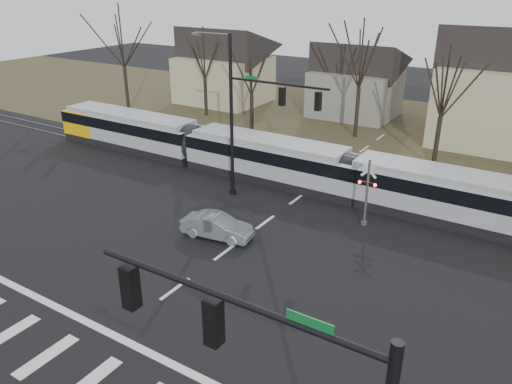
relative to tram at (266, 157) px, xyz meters
The scene contains 14 objects.
ground 16.48m from the tram, 77.33° to the right, with size 140.00×140.00×0.00m, color black.
grass_verge 16.48m from the tram, 77.33° to the left, with size 140.00×28.00×0.01m, color #38331E.
crosswalk 20.39m from the tram, 79.80° to the right, with size 27.00×2.60×0.01m.
stop_line 18.23m from the tram, 78.57° to the right, with size 28.00×0.35×0.01m, color silver.
lane_dashes 3.95m from the tram, ahead, with size 0.18×30.00×0.01m.
rail_pair 3.94m from the tram, ahead, with size 90.00×1.52×0.06m.
tram is the anchor object (origin of this frame).
sedan 9.25m from the tram, 75.66° to the right, with size 4.14×2.02×1.30m, color slate.
signal_pole_far 5.50m from the tram, 71.22° to the right, with size 9.28×0.44×10.20m.
rail_crossing_signal 9.18m from the tram, 20.45° to the right, with size 1.08×0.36×4.00m.
tree_row 11.95m from the tram, 60.76° to the left, with size 59.20×7.20×10.00m.
house_a 24.52m from the tram, 132.34° to the left, with size 9.72×8.64×8.60m.
house_b 20.19m from the tram, 94.01° to the left, with size 8.64×7.56×7.65m.
house_c 21.46m from the tram, 53.46° to the left, with size 10.80×8.64×10.10m.
Camera 1 is at (13.40, -12.36, 13.16)m, focal length 35.00 mm.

